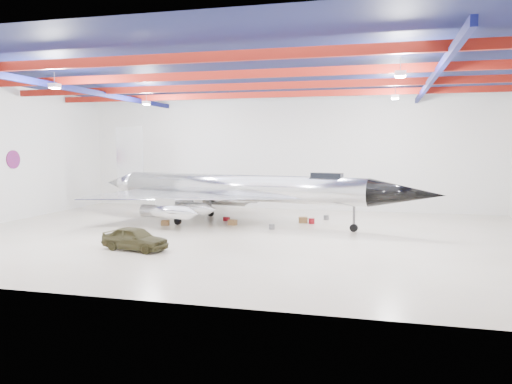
# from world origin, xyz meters

# --- Properties ---
(floor) EXTENTS (40.00, 40.00, 0.00)m
(floor) POSITION_xyz_m (0.00, 0.00, 0.00)
(floor) COLOR #C2B49A
(floor) RESTS_ON ground
(wall_back) EXTENTS (40.00, 0.00, 40.00)m
(wall_back) POSITION_xyz_m (0.00, 15.00, 5.50)
(wall_back) COLOR silver
(wall_back) RESTS_ON floor
(ceiling) EXTENTS (40.00, 40.00, 0.00)m
(ceiling) POSITION_xyz_m (0.00, 0.00, 11.00)
(ceiling) COLOR #0A0F38
(ceiling) RESTS_ON wall_back
(ceiling_structure) EXTENTS (39.50, 29.50, 1.08)m
(ceiling_structure) POSITION_xyz_m (0.00, 0.00, 10.32)
(ceiling_structure) COLOR maroon
(ceiling_structure) RESTS_ON ceiling
(wall_roundel) EXTENTS (0.10, 1.50, 1.50)m
(wall_roundel) POSITION_xyz_m (-19.94, 2.00, 5.00)
(wall_roundel) COLOR #B21414
(wall_roundel) RESTS_ON wall_left
(jet_aircraft) EXTENTS (28.34, 19.02, 7.78)m
(jet_aircraft) POSITION_xyz_m (-1.71, 4.93, 2.55)
(jet_aircraft) COLOR silver
(jet_aircraft) RESTS_ON floor
(jeep) EXTENTS (4.28, 2.36, 1.38)m
(jeep) POSITION_xyz_m (-4.74, -6.30, 0.69)
(jeep) COLOR #3A361D
(jeep) RESTS_ON floor
(crate_ply) EXTENTS (0.64, 0.55, 0.40)m
(crate_ply) POSITION_xyz_m (-6.91, 2.62, 0.20)
(crate_ply) COLOR olive
(crate_ply) RESTS_ON floor
(toolbox_red) EXTENTS (0.50, 0.42, 0.31)m
(toolbox_red) POSITION_xyz_m (-3.08, 6.11, 0.16)
(toolbox_red) COLOR maroon
(toolbox_red) RESTS_ON floor
(engine_drum) EXTENTS (0.46, 0.46, 0.38)m
(engine_drum) POSITION_xyz_m (1.44, 2.88, 0.19)
(engine_drum) COLOR #59595B
(engine_drum) RESTS_ON floor
(parts_bin) EXTENTS (0.78, 0.68, 0.47)m
(parts_bin) POSITION_xyz_m (3.18, 6.50, 0.23)
(parts_bin) COLOR olive
(parts_bin) RESTS_ON floor
(crate_small) EXTENTS (0.46, 0.39, 0.29)m
(crate_small) POSITION_xyz_m (-8.01, 8.34, 0.14)
(crate_small) COLOR #59595B
(crate_small) RESTS_ON floor
(tool_chest) EXTENTS (0.63, 0.63, 0.43)m
(tool_chest) POSITION_xyz_m (3.90, 6.21, 0.22)
(tool_chest) COLOR maroon
(tool_chest) RESTS_ON floor
(oil_barrel) EXTENTS (0.72, 0.64, 0.42)m
(oil_barrel) POSITION_xyz_m (-1.93, 4.03, 0.21)
(oil_barrel) COLOR olive
(oil_barrel) RESTS_ON floor
(spares_box) EXTENTS (0.51, 0.51, 0.39)m
(spares_box) POSITION_xyz_m (4.78, 8.61, 0.19)
(spares_box) COLOR #59595B
(spares_box) RESTS_ON floor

